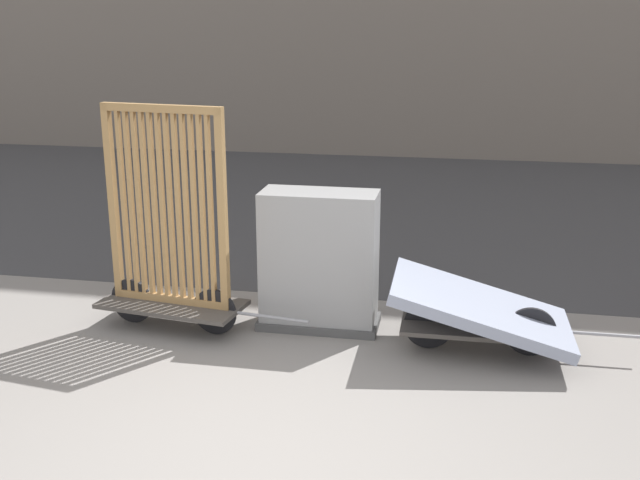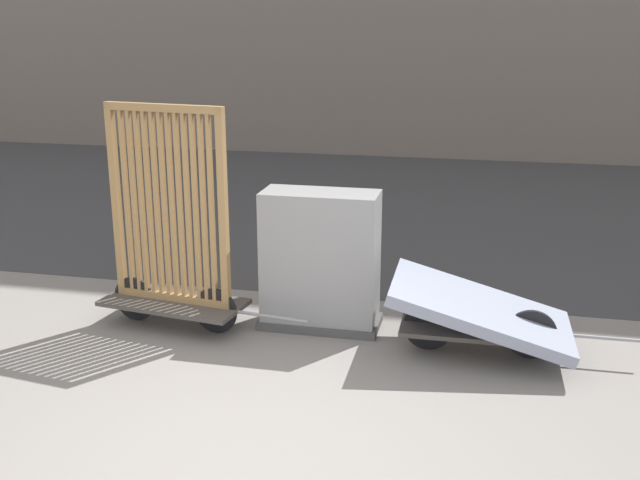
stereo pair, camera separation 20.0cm
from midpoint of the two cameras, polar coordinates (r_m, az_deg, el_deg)
The scene contains 5 objects.
ground_plane at distance 5.09m, azimuth -6.13°, elevation -17.65°, with size 60.00×60.00×0.00m, color gray.
road_strip at distance 12.09m, azimuth 4.30°, elevation 2.79°, with size 56.00×8.63×0.01m.
bike_cart_with_bedframe at distance 7.13m, azimuth -12.19°, elevation -0.62°, with size 2.09×0.80×2.13m.
bike_cart_with_mattress at distance 6.74m, azimuth 11.30°, elevation -5.38°, with size 2.18×1.04×0.68m.
utility_cabinet at distance 7.08m, azimuth -0.86°, elevation -1.88°, with size 1.15×0.54×1.33m.
Camera 1 is at (1.19, -4.04, 2.85)m, focal length 42.00 mm.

